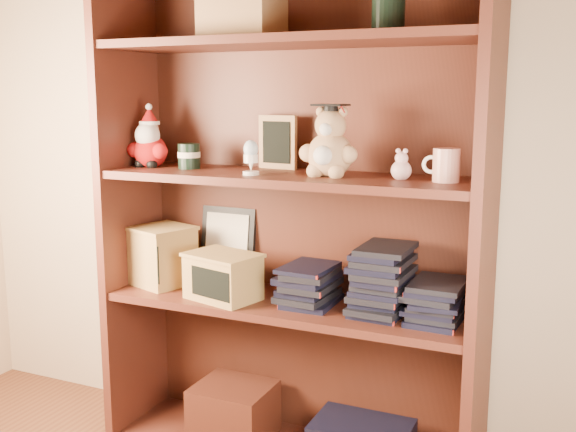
{
  "coord_description": "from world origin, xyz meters",
  "views": [
    {
      "loc": [
        0.75,
        -0.54,
        1.19
      ],
      "look_at": [
        -0.08,
        1.3,
        0.82
      ],
      "focal_mm": 42.0,
      "sensor_mm": 36.0,
      "label": 1
    }
  ],
  "objects_px": {
    "grad_teddy_bear": "(329,148)",
    "treats_box": "(162,255)",
    "bookcase": "(294,226)",
    "teacher_mug": "(445,165)"
  },
  "relations": [
    {
      "from": "bookcase",
      "to": "treats_box",
      "type": "height_order",
      "value": "bookcase"
    },
    {
      "from": "bookcase",
      "to": "grad_teddy_bear",
      "type": "distance_m",
      "value": 0.29
    },
    {
      "from": "treats_box",
      "to": "bookcase",
      "type": "bearing_deg",
      "value": 6.34
    },
    {
      "from": "bookcase",
      "to": "teacher_mug",
      "type": "bearing_deg",
      "value": -6.09
    },
    {
      "from": "bookcase",
      "to": "treats_box",
      "type": "relative_size",
      "value": 6.96
    },
    {
      "from": "grad_teddy_bear",
      "to": "treats_box",
      "type": "relative_size",
      "value": 0.94
    },
    {
      "from": "grad_teddy_bear",
      "to": "treats_box",
      "type": "xyz_separation_m",
      "value": [
        -0.6,
        0.01,
        -0.38
      ]
    },
    {
      "from": "teacher_mug",
      "to": "treats_box",
      "type": "relative_size",
      "value": 0.45
    },
    {
      "from": "grad_teddy_bear",
      "to": "treats_box",
      "type": "distance_m",
      "value": 0.71
    },
    {
      "from": "bookcase",
      "to": "grad_teddy_bear",
      "type": "bearing_deg",
      "value": -22.46
    }
  ]
}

